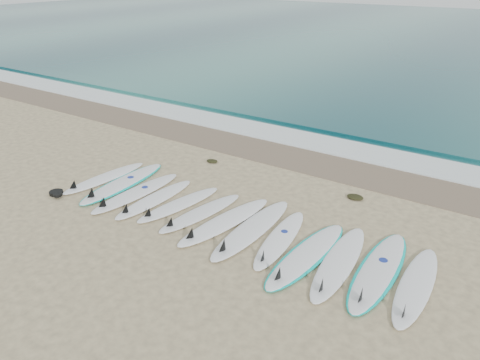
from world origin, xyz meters
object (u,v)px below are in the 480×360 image
Objects in this scene: surfboard_0 at (103,178)px; surfboard_6 at (223,222)px; surfboard_12 at (415,287)px; leash_coil at (57,193)px.

surfboard_6 is (3.82, -0.10, 0.01)m from surfboard_0.
leash_coil is (-7.99, -1.15, -0.01)m from surfboard_12.
leash_coil is at bearing -157.26° from surfboard_6.
surfboard_6 is 3.92m from surfboard_12.
surfboard_6 reaches higher than leash_coil.
surfboard_0 is 0.97× the size of surfboard_12.
surfboard_12 reaches higher than leash_coil.
surfboard_6 reaches higher than surfboard_0.
surfboard_6 is 4.21m from leash_coil.
surfboard_12 is (3.92, 0.06, -0.00)m from surfboard_6.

